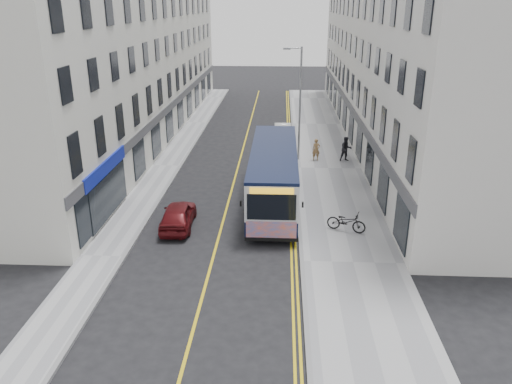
# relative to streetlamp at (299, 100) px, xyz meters

# --- Properties ---
(ground) EXTENTS (140.00, 140.00, 0.00)m
(ground) POSITION_rel_streetlamp_xyz_m (-4.17, -14.00, -4.38)
(ground) COLOR black
(ground) RESTS_ON ground
(pavement_east) EXTENTS (4.50, 64.00, 0.12)m
(pavement_east) POSITION_rel_streetlamp_xyz_m (2.08, -2.00, -4.32)
(pavement_east) COLOR #949597
(pavement_east) RESTS_ON ground
(pavement_west) EXTENTS (2.00, 64.00, 0.12)m
(pavement_west) POSITION_rel_streetlamp_xyz_m (-9.17, -2.00, -4.32)
(pavement_west) COLOR #949597
(pavement_west) RESTS_ON ground
(kerb_east) EXTENTS (0.18, 64.00, 0.13)m
(kerb_east) POSITION_rel_streetlamp_xyz_m (-0.17, -2.00, -4.32)
(kerb_east) COLOR slate
(kerb_east) RESTS_ON ground
(kerb_west) EXTENTS (0.18, 64.00, 0.13)m
(kerb_west) POSITION_rel_streetlamp_xyz_m (-8.17, -2.00, -4.32)
(kerb_west) COLOR slate
(kerb_west) RESTS_ON ground
(road_centre_line) EXTENTS (0.12, 64.00, 0.01)m
(road_centre_line) POSITION_rel_streetlamp_xyz_m (-4.17, -2.00, -4.38)
(road_centre_line) COLOR gold
(road_centre_line) RESTS_ON ground
(road_dbl_yellow_inner) EXTENTS (0.10, 64.00, 0.01)m
(road_dbl_yellow_inner) POSITION_rel_streetlamp_xyz_m (-0.62, -2.00, -4.38)
(road_dbl_yellow_inner) COLOR gold
(road_dbl_yellow_inner) RESTS_ON ground
(road_dbl_yellow_outer) EXTENTS (0.10, 64.00, 0.01)m
(road_dbl_yellow_outer) POSITION_rel_streetlamp_xyz_m (-0.42, -2.00, -4.38)
(road_dbl_yellow_outer) COLOR gold
(road_dbl_yellow_outer) RESTS_ON ground
(terrace_east) EXTENTS (6.00, 46.00, 13.00)m
(terrace_east) POSITION_rel_streetlamp_xyz_m (7.33, 7.00, 2.12)
(terrace_east) COLOR silver
(terrace_east) RESTS_ON ground
(terrace_west) EXTENTS (6.00, 46.00, 13.00)m
(terrace_west) POSITION_rel_streetlamp_xyz_m (-13.17, 7.00, 2.12)
(terrace_west) COLOR silver
(terrace_west) RESTS_ON ground
(streetlamp) EXTENTS (1.32, 0.18, 8.00)m
(streetlamp) POSITION_rel_streetlamp_xyz_m (0.00, 0.00, 0.00)
(streetlamp) COLOR gray
(streetlamp) RESTS_ON ground
(city_bus) EXTENTS (2.58, 11.05, 3.21)m
(city_bus) POSITION_rel_streetlamp_xyz_m (-1.57, -8.25, -2.63)
(city_bus) COLOR black
(city_bus) RESTS_ON ground
(bicycle) EXTENTS (2.07, 1.32, 1.03)m
(bicycle) POSITION_rel_streetlamp_xyz_m (2.12, -12.04, -3.75)
(bicycle) COLOR black
(bicycle) RESTS_ON pavement_east
(pedestrian_near) EXTENTS (0.58, 0.39, 1.56)m
(pedestrian_near) POSITION_rel_streetlamp_xyz_m (1.33, -0.22, -3.48)
(pedestrian_near) COLOR olive
(pedestrian_near) RESTS_ON pavement_east
(pedestrian_far) EXTENTS (0.99, 0.85, 1.76)m
(pedestrian_far) POSITION_rel_streetlamp_xyz_m (3.44, -0.28, -3.38)
(pedestrian_far) COLOR black
(pedestrian_far) RESTS_ON pavement_east
(car_white) EXTENTS (1.39, 3.90, 1.28)m
(car_white) POSITION_rel_streetlamp_xyz_m (-1.08, 5.77, -3.74)
(car_white) COLOR silver
(car_white) RESTS_ON ground
(car_maroon) EXTENTS (1.69, 3.90, 1.31)m
(car_maroon) POSITION_rel_streetlamp_xyz_m (-6.37, -11.74, -3.73)
(car_maroon) COLOR #530D11
(car_maroon) RESTS_ON ground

